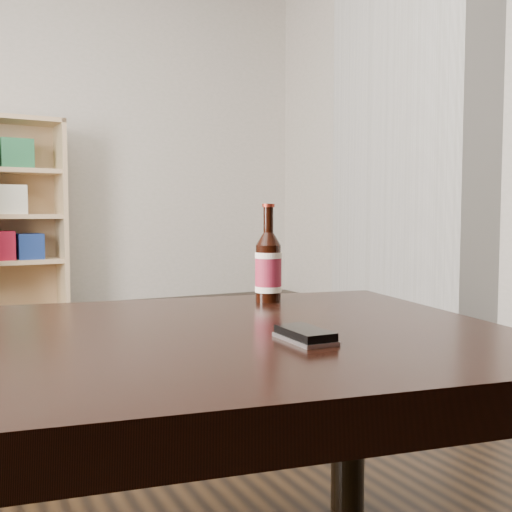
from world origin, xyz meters
name	(u,v)px	position (x,y,z in m)	size (l,w,h in m)	color
floor	(46,460)	(0.00, 0.00, -0.01)	(5.00, 6.00, 0.01)	black
chimney_breast	(408,108)	(2.35, 1.20, 1.35)	(0.30, 1.20, 2.70)	white
bookshelf	(7,212)	(0.13, 2.73, 0.70)	(0.74, 0.37, 1.35)	tan
coffee_table	(95,380)	(-0.03, -0.82, 0.44)	(1.45, 1.00, 0.50)	black
beer_bottle	(268,267)	(0.39, -0.61, 0.58)	(0.06, 0.06, 0.21)	black
phone	(305,335)	(0.24, -0.99, 0.51)	(0.06, 0.11, 0.02)	silver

